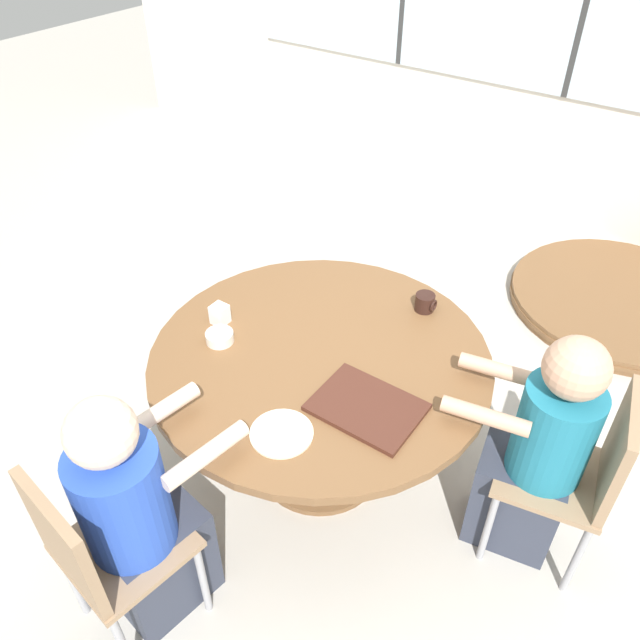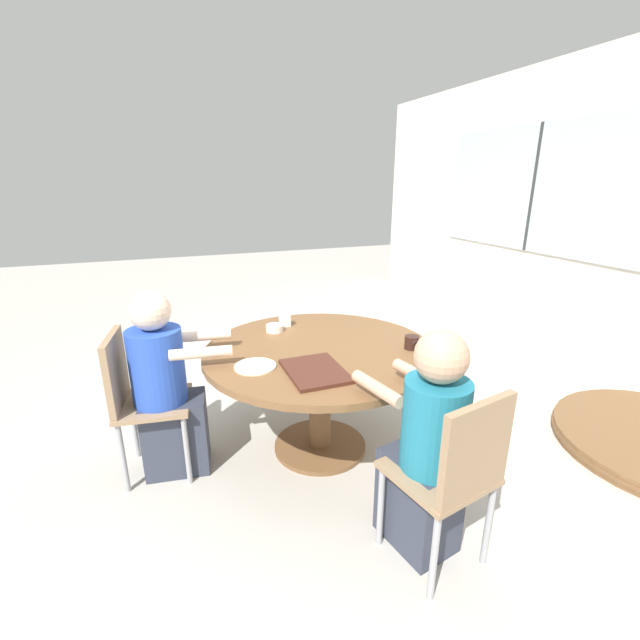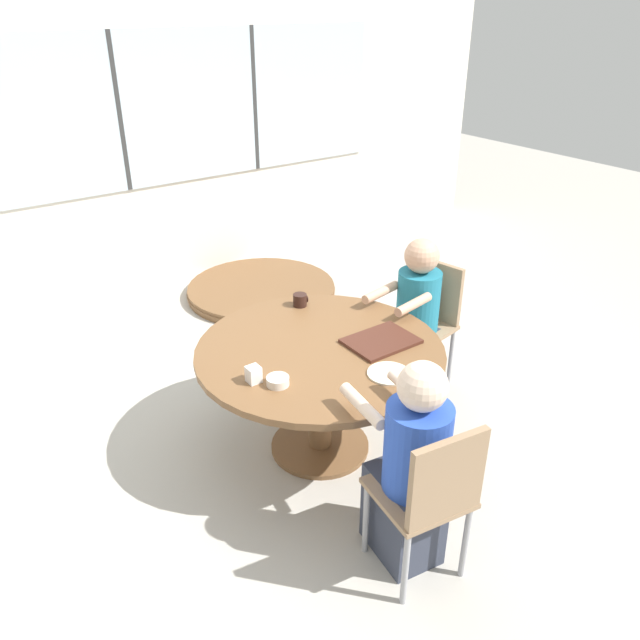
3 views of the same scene
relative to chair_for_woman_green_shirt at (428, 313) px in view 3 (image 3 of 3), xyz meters
name	(u,v)px [view 3 (image 3 of 3)]	position (x,y,z in m)	size (l,w,h in m)	color
ground_plane	(320,447)	(-1.06, -0.20, -0.53)	(16.00, 16.00, 0.00)	#B2ADA3
wall_back_with_windows	(121,135)	(-1.06, 2.73, 0.89)	(8.40, 0.08, 2.80)	silver
dining_table	(320,368)	(-1.06, -0.20, 0.04)	(1.42, 1.42, 0.71)	brown
chair_for_woman_green_shirt	(428,313)	(0.00, 0.00, 0.00)	(0.47, 0.47, 0.88)	#937556
chair_for_man_blue_shirt	(432,492)	(-1.21, -1.27, 0.00)	(0.45, 0.45, 0.88)	#937556
person_woman_green_shirt	(414,324)	(-0.16, -0.03, -0.02)	(0.57, 0.38, 1.11)	#333847
person_man_blue_shirt	(410,472)	(-1.19, -1.11, -0.02)	(0.38, 0.59, 1.12)	#333847
food_tray_dark	(381,341)	(-0.74, -0.36, 0.19)	(0.39, 0.29, 0.02)	#472319
coffee_mug	(300,300)	(-0.85, 0.31, 0.22)	(0.09, 0.09, 0.08)	black
milk_carton_small	(254,374)	(-1.54, -0.29, 0.22)	(0.07, 0.07, 0.09)	silver
bowl_white_shallow	(278,381)	(-1.45, -0.38, 0.20)	(0.12, 0.12, 0.05)	silver
plate_tortillas	(389,373)	(-0.92, -0.64, 0.18)	(0.23, 0.23, 0.01)	beige
folded_table_stack	(261,290)	(-0.22, 1.92, -0.49)	(1.37, 1.37, 0.09)	brown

